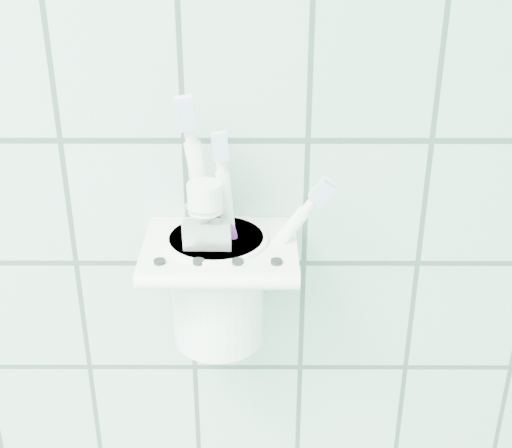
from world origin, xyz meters
TOP-DOWN VIEW (x-y plane):
  - holder_bracket at (0.66, 1.15)m, footprint 0.13×0.10m
  - cup at (0.66, 1.16)m, footprint 0.09×0.09m
  - toothbrush_pink at (0.67, 1.17)m, footprint 0.04×0.03m
  - toothbrush_blue at (0.68, 1.15)m, footprint 0.03×0.02m
  - toothbrush_orange at (0.65, 1.15)m, footprint 0.09×0.02m
  - toothpaste_tube at (0.66, 1.14)m, footprint 0.04×0.03m

SIDE VIEW (x-z plane):
  - cup at x=0.66m, z-range 1.20..1.31m
  - holder_bracket at x=0.66m, z-range 1.27..1.31m
  - toothpaste_tube at x=0.66m, z-range 1.22..1.37m
  - toothbrush_orange at x=0.65m, z-range 1.21..1.38m
  - toothbrush_blue at x=0.68m, z-range 1.21..1.39m
  - toothbrush_pink at x=0.67m, z-range 1.21..1.42m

